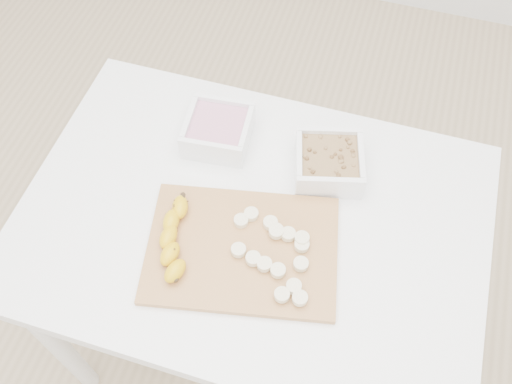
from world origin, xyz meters
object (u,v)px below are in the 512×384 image
(table, at_px, (252,239))
(bowl_yogurt, at_px, (218,130))
(bowl_granola, at_px, (329,162))
(banana, at_px, (174,240))
(cutting_board, at_px, (242,249))

(table, relative_size, bowl_yogurt, 6.34)
(bowl_granola, relative_size, banana, 0.93)
(bowl_yogurt, xyz_separation_m, cutting_board, (0.14, -0.26, -0.03))
(bowl_granola, xyz_separation_m, banana, (-0.26, -0.28, -0.00))
(table, distance_m, bowl_yogurt, 0.26)
(banana, bearing_deg, bowl_yogurt, 85.56)
(table, xyz_separation_m, banana, (-0.13, -0.11, 0.13))
(banana, bearing_deg, bowl_granola, 41.53)
(bowl_granola, bearing_deg, banana, -132.76)
(bowl_yogurt, bearing_deg, bowl_granola, -3.34)
(cutting_board, xyz_separation_m, banana, (-0.13, -0.03, 0.02))
(table, height_order, cutting_board, cutting_board)
(table, distance_m, bowl_granola, 0.25)
(table, relative_size, banana, 5.19)
(bowl_yogurt, bearing_deg, table, -52.99)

